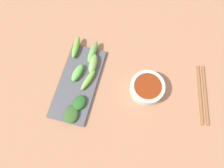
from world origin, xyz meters
name	(u,v)px	position (x,y,z in m)	size (l,w,h in m)	color
tabletop	(103,89)	(0.00, 0.00, 0.01)	(2.10, 2.10, 0.02)	#A17252
sauce_bowl	(147,88)	(-0.16, -0.03, 0.04)	(0.13, 0.13, 0.05)	silver
serving_plate	(78,83)	(0.10, 0.01, 0.03)	(0.14, 0.31, 0.01)	#494E55
broccoli_leafy_0	(71,114)	(0.08, 0.13, 0.04)	(0.05, 0.07, 0.02)	#2F5922
broccoli_leafy_1	(79,103)	(0.07, 0.08, 0.04)	(0.04, 0.06, 0.02)	#245E21
broccoli_stalk_2	(76,47)	(0.15, -0.13, 0.05)	(0.02, 0.10, 0.03)	#65B33D
broccoli_stalk_3	(88,80)	(0.06, -0.01, 0.04)	(0.02, 0.09, 0.02)	#74B241
broccoli_stalk_4	(93,52)	(0.08, -0.12, 0.04)	(0.03, 0.10, 0.03)	#5E9F49
broccoli_stalk_5	(93,64)	(0.06, -0.08, 0.05)	(0.03, 0.08, 0.03)	#75A74F
broccoli_stalk_6	(77,73)	(0.11, -0.03, 0.05)	(0.03, 0.08, 0.03)	#5DB749
chopsticks	(202,94)	(-0.36, -0.07, 0.02)	(0.07, 0.23, 0.01)	olive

